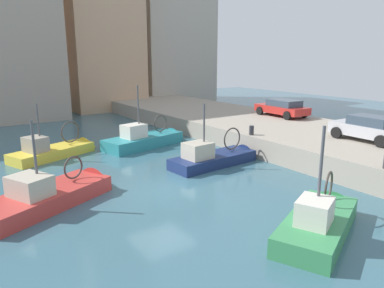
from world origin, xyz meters
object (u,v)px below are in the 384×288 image
fishing_boat_red (55,200)px  parked_car_red (282,108)px  fishing_boat_navy (218,161)px  mooring_bollard_mid (251,130)px  parked_car_silver (368,128)px  fishing_boat_yellow (58,154)px  fishing_boat_teal (148,144)px  fishing_boat_green (320,227)px

fishing_boat_red → parked_car_red: fishing_boat_red is taller
fishing_boat_navy → mooring_bollard_mid: size_ratio=10.71×
fishing_boat_navy → parked_car_silver: 8.39m
fishing_boat_navy → parked_car_red: size_ratio=1.37×
fishing_boat_yellow → fishing_boat_teal: 5.60m
fishing_boat_green → parked_car_silver: size_ratio=1.45×
fishing_boat_yellow → mooring_bollard_mid: bearing=-32.9°
fishing_boat_green → parked_car_red: 16.87m
fishing_boat_red → fishing_boat_green: fishing_boat_green is taller
parked_car_red → fishing_boat_yellow: bearing=171.3°
parked_car_silver → mooring_bollard_mid: (-4.13, 4.73, -0.44)m
fishing_boat_green → fishing_boat_yellow: (-4.77, 14.64, 0.01)m
fishing_boat_navy → fishing_boat_teal: size_ratio=0.92×
fishing_boat_yellow → parked_car_silver: (13.72, -10.93, 1.80)m
fishing_boat_red → fishing_boat_green: size_ratio=1.12×
fishing_boat_teal → parked_car_red: fishing_boat_teal is taller
fishing_boat_yellow → parked_car_silver: bearing=-38.5°
parked_car_red → parked_car_silver: bearing=-107.2°
mooring_bollard_mid → parked_car_silver: bearing=-48.9°
fishing_boat_red → fishing_boat_green: 10.09m
parked_car_red → mooring_bollard_mid: 7.71m
fishing_boat_yellow → fishing_boat_navy: bearing=-44.4°
mooring_bollard_mid → fishing_boat_navy: bearing=-171.8°
fishing_boat_red → fishing_boat_yellow: fishing_boat_red is taller
parked_car_red → fishing_boat_green: bearing=-133.6°
fishing_boat_teal → fishing_boat_green: bearing=-93.2°
fishing_boat_red → fishing_boat_teal: size_ratio=0.99×
fishing_boat_teal → fishing_boat_red: bearing=-139.7°
parked_car_silver → mooring_bollard_mid: 6.30m
fishing_boat_navy → mooring_bollard_mid: (2.83, 0.41, 1.34)m
parked_car_silver → fishing_boat_red: bearing=166.5°
fishing_boat_navy → fishing_boat_yellow: 9.45m
fishing_boat_green → fishing_boat_yellow: 15.40m
fishing_boat_teal → parked_car_silver: bearing=-51.3°
fishing_boat_navy → parked_car_silver: (6.97, -4.33, 1.78)m
fishing_boat_teal → mooring_bollard_mid: (4.03, -5.45, 1.36)m
fishing_boat_green → fishing_boat_yellow: fishing_boat_green is taller
fishing_boat_green → mooring_bollard_mid: (4.82, 8.45, 1.37)m
fishing_boat_yellow → parked_car_silver: size_ratio=1.50×
mooring_bollard_mid → fishing_boat_green: bearing=-119.7°
fishing_boat_green → parked_car_silver: bearing=22.5°
fishing_boat_red → fishing_boat_green: (6.77, -7.48, -0.00)m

